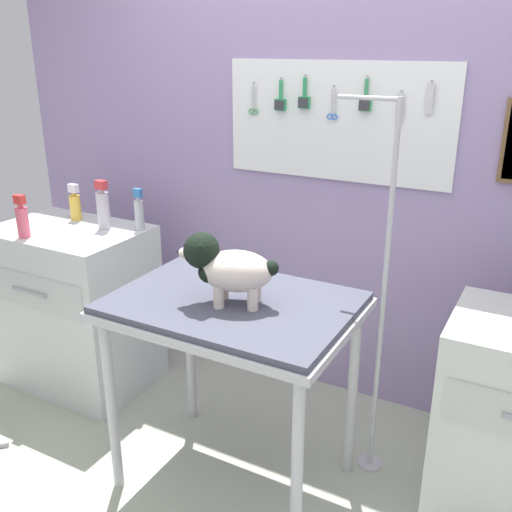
% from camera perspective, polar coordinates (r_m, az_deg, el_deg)
% --- Properties ---
extents(rear_wall_panel, '(4.00, 0.11, 2.30)m').
position_cam_1_polar(rear_wall_panel, '(3.00, 7.26, 7.09)').
color(rear_wall_panel, '#9883B2').
rests_on(rear_wall_panel, ground).
extents(grooming_table, '(0.97, 0.69, 0.88)m').
position_cam_1_polar(grooming_table, '(2.34, -2.29, -6.27)').
color(grooming_table, '#B7B7BC').
rests_on(grooming_table, ground).
extents(grooming_arm, '(0.30, 0.11, 1.65)m').
position_cam_1_polar(grooming_arm, '(2.48, 12.14, -5.60)').
color(grooming_arm, '#B7B7BC').
rests_on(grooming_arm, ground).
extents(dog, '(0.39, 0.26, 0.28)m').
position_cam_1_polar(dog, '(2.21, -2.94, -1.09)').
color(dog, beige).
rests_on(dog, grooming_table).
extents(counter_left, '(0.80, 0.58, 0.91)m').
position_cam_1_polar(counter_left, '(3.38, -17.33, -4.76)').
color(counter_left, silver).
rests_on(counter_left, ground).
extents(spray_bottle_short, '(0.07, 0.07, 0.26)m').
position_cam_1_polar(spray_bottle_short, '(3.14, -14.85, 4.62)').
color(spray_bottle_short, '#B4ADB6').
rests_on(spray_bottle_short, counter_left).
extents(spray_bottle_tall, '(0.06, 0.06, 0.20)m').
position_cam_1_polar(spray_bottle_tall, '(3.35, -17.42, 4.85)').
color(spray_bottle_tall, gold).
rests_on(spray_bottle_tall, counter_left).
extents(detangler_spray, '(0.06, 0.06, 0.22)m').
position_cam_1_polar(detangler_spray, '(3.13, -22.07, 3.37)').
color(detangler_spray, '#DB546B').
rests_on(detangler_spray, counter_left).
extents(conditioner_bottle, '(0.05, 0.05, 0.22)m').
position_cam_1_polar(conditioner_bottle, '(3.08, -11.46, 4.25)').
color(conditioner_bottle, '#ACAFB5').
rests_on(conditioner_bottle, counter_left).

